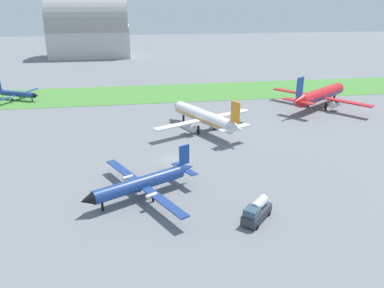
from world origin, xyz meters
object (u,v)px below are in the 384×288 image
at_px(airplane_foreground_turboprop, 142,183).
at_px(airplane_parked_jet_far, 320,95).
at_px(airplane_midfield_jet, 205,117).
at_px(airplane_taxiing_turboprop, 17,94).
at_px(fuel_truck_near_gate, 257,211).

distance_m(airplane_foreground_turboprop, airplane_parked_jet_far, 74.88).
bearing_deg(airplane_parked_jet_far, airplane_midfield_jet, 165.93).
distance_m(airplane_taxiing_turboprop, fuel_truck_near_gate, 101.12).
bearing_deg(airplane_foreground_turboprop, airplane_midfield_jet, -144.92).
bearing_deg(airplane_taxiing_turboprop, airplane_parked_jet_far, 12.59).
xyz_separation_m(airplane_taxiing_turboprop, airplane_midfield_jet, (56.37, -41.27, 1.52)).
bearing_deg(airplane_taxiing_turboprop, airplane_foreground_turboprop, -34.79).
relative_size(airplane_foreground_turboprop, fuel_truck_near_gate, 3.67).
distance_m(airplane_foreground_turboprop, fuel_truck_near_gate, 19.87).
distance_m(airplane_midfield_jet, fuel_truck_near_gate, 42.78).
relative_size(airplane_midfield_jet, fuel_truck_near_gate, 4.26).
bearing_deg(airplane_taxiing_turboprop, airplane_midfield_jet, -8.89).
bearing_deg(airplane_midfield_jet, fuel_truck_near_gate, 153.94).
distance_m(airplane_foreground_turboprop, airplane_midfield_jet, 36.99).
bearing_deg(fuel_truck_near_gate, airplane_taxiing_turboprop, -103.50).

